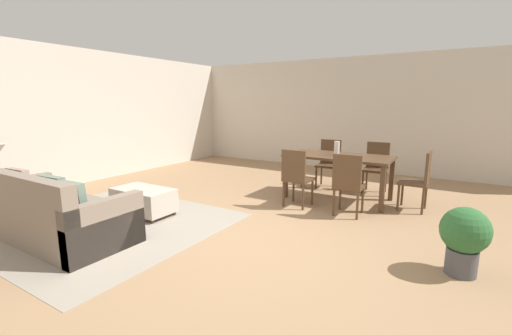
% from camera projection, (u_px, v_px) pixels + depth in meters
% --- Properties ---
extents(ground_plane, '(10.80, 10.80, 0.00)m').
position_uv_depth(ground_plane, '(245.00, 238.00, 4.10)').
color(ground_plane, '#9E7A56').
extents(wall_back, '(9.00, 0.12, 2.70)m').
position_uv_depth(wall_back, '(360.00, 115.00, 8.03)').
color(wall_back, beige).
rests_on(wall_back, ground_plane).
extents(wall_left, '(0.12, 11.00, 2.70)m').
position_uv_depth(wall_left, '(68.00, 117.00, 6.58)').
color(wall_left, beige).
rests_on(wall_left, ground_plane).
extents(area_rug, '(3.00, 2.80, 0.01)m').
position_uv_depth(area_rug, '(105.00, 224.00, 4.58)').
color(area_rug, gray).
rests_on(area_rug, ground_plane).
extents(couch, '(2.11, 0.93, 0.86)m').
position_uv_depth(couch, '(52.00, 214.00, 4.08)').
color(couch, gray).
rests_on(couch, ground_plane).
extents(ottoman_table, '(0.91, 0.51, 0.39)m').
position_uv_depth(ottoman_table, '(144.00, 200.00, 4.94)').
color(ottoman_table, '#B7AD9E').
rests_on(ottoman_table, ground_plane).
extents(side_table, '(0.40, 0.40, 0.54)m').
position_uv_depth(side_table, '(1.00, 189.00, 4.77)').
color(side_table, brown).
rests_on(side_table, ground_plane).
extents(dining_table, '(1.73, 0.88, 0.76)m').
position_uv_depth(dining_table, '(338.00, 161.00, 5.67)').
color(dining_table, '#513823').
rests_on(dining_table, ground_plane).
extents(dining_chair_near_left, '(0.41, 0.41, 0.92)m').
position_uv_depth(dining_chair_near_left, '(296.00, 175.00, 5.25)').
color(dining_chair_near_left, '#513823').
rests_on(dining_chair_near_left, ground_plane).
extents(dining_chair_near_right, '(0.42, 0.42, 0.92)m').
position_uv_depth(dining_chair_near_right, '(348.00, 181.00, 4.81)').
color(dining_chair_near_right, '#513823').
rests_on(dining_chair_near_right, ground_plane).
extents(dining_chair_far_left, '(0.42, 0.42, 0.92)m').
position_uv_depth(dining_chair_far_left, '(329.00, 160.00, 6.56)').
color(dining_chair_far_left, '#513823').
rests_on(dining_chair_far_left, ground_plane).
extents(dining_chair_far_right, '(0.41, 0.41, 0.92)m').
position_uv_depth(dining_chair_far_right, '(376.00, 164.00, 6.13)').
color(dining_chair_far_right, '#513823').
rests_on(dining_chair_far_right, ground_plane).
extents(dining_chair_head_east, '(0.41, 0.41, 0.92)m').
position_uv_depth(dining_chair_head_east, '(420.00, 178.00, 5.06)').
color(dining_chair_head_east, '#513823').
rests_on(dining_chair_head_east, ground_plane).
extents(vase_centerpiece, '(0.09, 0.09, 0.24)m').
position_uv_depth(vase_centerpiece, '(337.00, 148.00, 5.61)').
color(vase_centerpiece, silver).
rests_on(vase_centerpiece, dining_table).
extents(potted_plant, '(0.44, 0.44, 0.67)m').
position_uv_depth(potted_plant, '(464.00, 236.00, 3.17)').
color(potted_plant, '#4C4C51').
rests_on(potted_plant, ground_plane).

